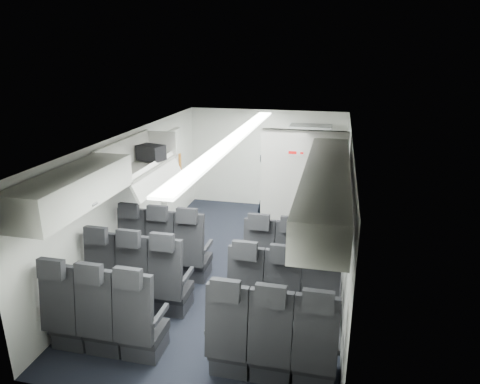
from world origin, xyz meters
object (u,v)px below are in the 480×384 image
at_px(seat_row_mid, 208,290).
at_px(seat_row_front, 226,259).
at_px(seat_row_rear, 185,333).
at_px(flight_attendant, 269,195).
at_px(carry_on_bag, 151,153).
at_px(boarding_door, 172,178).
at_px(galley_unit, 309,170).

bearing_deg(seat_row_mid, seat_row_front, 90.00).
height_order(seat_row_rear, flight_attendant, flight_attendant).
height_order(seat_row_rear, carry_on_bag, carry_on_bag).
height_order(seat_row_mid, flight_attendant, flight_attendant).
bearing_deg(seat_row_rear, carry_on_bag, 119.76).
distance_m(seat_row_front, seat_row_mid, 0.90).
bearing_deg(flight_attendant, seat_row_front, 151.26).
height_order(seat_row_front, carry_on_bag, carry_on_bag).
bearing_deg(boarding_door, carry_on_bag, -79.58).
bearing_deg(seat_row_front, galley_unit, 73.72).
bearing_deg(seat_row_rear, seat_row_mid, 90.00).
relative_size(seat_row_front, boarding_door, 1.79).
bearing_deg(boarding_door, seat_row_front, -51.84).
height_order(seat_row_mid, carry_on_bag, carry_on_bag).
bearing_deg(carry_on_bag, galley_unit, 64.91).
bearing_deg(seat_row_mid, carry_on_bag, 132.58).
bearing_deg(galley_unit, seat_row_front, -106.28).
height_order(boarding_door, carry_on_bag, carry_on_bag).
xyz_separation_m(seat_row_front, boarding_door, (-1.64, 2.09, 0.55)).
xyz_separation_m(seat_row_rear, galley_unit, (0.95, 5.05, 0.55)).
bearing_deg(galley_unit, seat_row_mid, -102.88).
bearing_deg(carry_on_bag, boarding_door, 116.23).
bearing_deg(galley_unit, seat_row_rear, -100.65).
xyz_separation_m(seat_row_rear, boarding_door, (-1.64, 3.89, 0.55)).
height_order(seat_row_rear, galley_unit, galley_unit).
relative_size(galley_unit, flight_attendant, 1.17).
bearing_deg(galley_unit, boarding_door, -155.72).
xyz_separation_m(seat_row_mid, flight_attendant, (0.33, 2.80, 0.41)).
height_order(seat_row_mid, galley_unit, galley_unit).
distance_m(seat_row_rear, flight_attendant, 3.73).
bearing_deg(galley_unit, flight_attendant, -114.62).
distance_m(seat_row_mid, carry_on_bag, 2.46).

